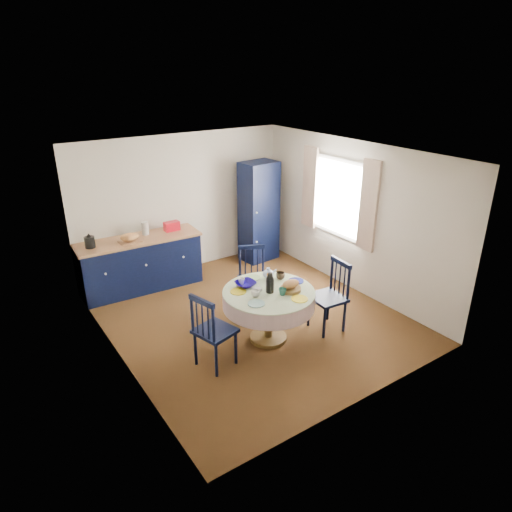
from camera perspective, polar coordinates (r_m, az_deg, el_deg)
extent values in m
plane|color=black|center=(7.05, -0.52, -7.70)|extent=(4.50, 4.50, 0.00)
plane|color=white|center=(6.16, -0.61, 12.71)|extent=(4.50, 4.50, 0.00)
cube|color=beige|center=(8.37, -9.20, 6.41)|extent=(4.00, 0.02, 2.50)
cube|color=beige|center=(5.73, -17.45, -2.36)|extent=(0.02, 4.50, 2.50)
cube|color=beige|center=(7.73, 11.92, 4.80)|extent=(0.02, 4.50, 2.50)
plane|color=white|center=(7.85, 10.49, 7.12)|extent=(0.00, 1.20, 1.20)
cube|color=beige|center=(7.32, 13.89, 6.07)|extent=(0.05, 0.34, 1.45)
cube|color=beige|center=(8.28, 6.74, 8.53)|extent=(0.05, 0.34, 1.45)
cube|color=black|center=(7.99, -14.20, -1.05)|extent=(2.02, 0.70, 0.87)
cube|color=#A96D4D|center=(7.82, -14.52, 2.01)|extent=(2.08, 0.75, 0.04)
cube|color=maroon|center=(8.00, -10.39, 3.63)|extent=(0.27, 0.15, 0.16)
cube|color=#A96D4D|center=(7.69, -15.51, 1.78)|extent=(0.35, 0.26, 0.02)
ellipsoid|color=#AE7744|center=(7.66, -15.57, 2.31)|extent=(0.31, 0.20, 0.13)
cylinder|color=silver|center=(7.92, -13.62, 3.38)|extent=(0.12, 0.12, 0.22)
cube|color=black|center=(8.78, 0.35, 5.54)|extent=(0.72, 0.54, 1.92)
cylinder|color=white|center=(8.42, -0.14, 5.46)|extent=(0.04, 0.02, 0.04)
cylinder|color=white|center=(8.61, -0.14, 1.80)|extent=(0.04, 0.02, 0.04)
cylinder|color=brown|center=(6.54, 1.54, -10.13)|extent=(0.52, 0.52, 0.05)
cylinder|color=brown|center=(6.36, 1.58, -7.50)|extent=(0.11, 0.11, 0.69)
cylinder|color=brown|center=(6.19, 1.61, -4.64)|extent=(1.20, 1.20, 0.03)
cylinder|color=silver|center=(6.23, 1.60, -5.42)|extent=(1.26, 1.26, 0.22)
cylinder|color=white|center=(6.18, 1.61, -4.47)|extent=(1.26, 1.26, 0.01)
cylinder|color=#86B7B3|center=(5.86, 0.03, -5.96)|extent=(0.22, 0.22, 0.01)
cylinder|color=gold|center=(5.99, 5.47, -5.35)|extent=(0.22, 0.22, 0.01)
cylinder|color=navy|center=(6.46, 5.02, -3.12)|extent=(0.22, 0.22, 0.01)
cylinder|color=#9EBD76|center=(6.53, -0.43, -2.73)|extent=(0.22, 0.22, 0.01)
cylinder|color=gold|center=(6.16, -2.24, -4.45)|extent=(0.22, 0.22, 0.01)
cylinder|color=olive|center=(6.19, 4.35, -4.16)|extent=(0.28, 0.28, 0.05)
ellipsoid|color=#AE7744|center=(6.15, 4.38, -3.50)|extent=(0.26, 0.16, 0.11)
cube|color=silver|center=(6.17, 0.20, -4.24)|extent=(0.10, 0.07, 0.04)
cylinder|color=black|center=(5.96, -2.55, -11.37)|extent=(0.04, 0.04, 0.47)
cylinder|color=black|center=(6.18, -5.12, -10.06)|extent=(0.04, 0.04, 0.47)
cylinder|color=black|center=(5.76, -5.00, -12.84)|extent=(0.04, 0.04, 0.47)
cylinder|color=black|center=(5.99, -7.56, -11.41)|extent=(0.04, 0.04, 0.47)
cube|color=black|center=(5.83, -5.15, -9.32)|extent=(0.54, 0.56, 0.04)
cylinder|color=black|center=(5.46, -5.35, -8.51)|extent=(0.04, 0.04, 0.53)
cylinder|color=black|center=(5.70, -8.00, -7.18)|extent=(0.04, 0.04, 0.53)
cube|color=black|center=(5.46, -6.82, -5.65)|extent=(0.15, 0.41, 0.07)
cylinder|color=black|center=(5.53, -5.99, -8.38)|extent=(0.02, 0.02, 0.44)
cylinder|color=black|center=(5.59, -6.69, -8.02)|extent=(0.02, 0.02, 0.44)
cylinder|color=black|center=(5.65, -7.39, -7.68)|extent=(0.02, 0.02, 0.44)
cylinder|color=black|center=(7.02, -1.69, -5.69)|extent=(0.04, 0.04, 0.46)
cylinder|color=black|center=(7.06, 1.27, -5.51)|extent=(0.04, 0.04, 0.46)
cylinder|color=black|center=(7.32, -1.96, -4.41)|extent=(0.04, 0.04, 0.46)
cylinder|color=black|center=(7.36, 0.88, -4.24)|extent=(0.04, 0.04, 0.46)
cube|color=black|center=(7.07, -0.38, -3.15)|extent=(0.60, 0.59, 0.04)
cylinder|color=black|center=(7.12, -2.03, -0.69)|extent=(0.04, 0.04, 0.51)
cylinder|color=black|center=(7.16, 0.88, -0.55)|extent=(0.04, 0.04, 0.51)
cube|color=black|center=(7.04, -0.58, 1.14)|extent=(0.38, 0.22, 0.06)
cylinder|color=black|center=(7.14, -1.34, -0.82)|extent=(0.02, 0.02, 0.43)
cylinder|color=black|center=(7.14, -0.57, -0.78)|extent=(0.02, 0.02, 0.43)
cylinder|color=black|center=(7.16, 0.20, -0.74)|extent=(0.02, 0.02, 0.43)
cylinder|color=black|center=(6.79, 6.61, -6.85)|extent=(0.04, 0.04, 0.48)
cylinder|color=black|center=(6.53, 8.54, -8.27)|extent=(0.04, 0.04, 0.48)
cylinder|color=black|center=(6.98, 9.02, -6.10)|extent=(0.04, 0.04, 0.48)
cylinder|color=black|center=(6.73, 10.99, -7.44)|extent=(0.04, 0.04, 0.48)
cube|color=black|center=(6.62, 8.92, -5.20)|extent=(0.49, 0.51, 0.04)
cylinder|color=black|center=(6.75, 9.44, -2.13)|extent=(0.04, 0.04, 0.53)
cylinder|color=black|center=(6.49, 11.49, -3.37)|extent=(0.04, 0.04, 0.53)
cube|color=black|center=(6.52, 10.60, -0.80)|extent=(0.08, 0.43, 0.07)
cylinder|color=black|center=(6.70, 9.90, -2.59)|extent=(0.02, 0.02, 0.45)
cylinder|color=black|center=(6.63, 10.43, -2.91)|extent=(0.02, 0.02, 0.45)
cylinder|color=black|center=(6.56, 10.98, -3.24)|extent=(0.02, 0.02, 0.45)
imported|color=silver|center=(6.02, -0.08, -4.70)|extent=(0.11, 0.11, 0.09)
imported|color=#296D5E|center=(6.06, 3.32, -4.47)|extent=(0.11, 0.11, 0.10)
imported|color=black|center=(6.49, 3.07, -2.48)|extent=(0.13, 0.13, 0.10)
imported|color=silver|center=(6.35, -1.84, -3.16)|extent=(0.10, 0.10, 0.09)
imported|color=#0E036E|center=(6.29, -1.32, -3.51)|extent=(0.28, 0.28, 0.07)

